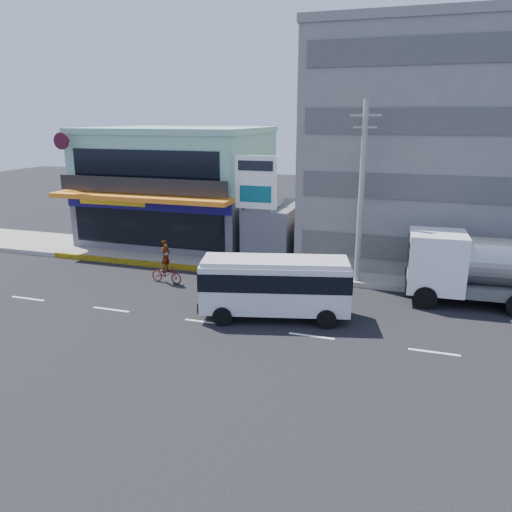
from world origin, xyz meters
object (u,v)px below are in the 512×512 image
Objects in this scene: billboard at (256,189)px; sedan at (290,286)px; satellite_dish at (272,206)px; utility_pole_near at (361,194)px; motorcycle_rider at (166,269)px; tanker_truck at (496,269)px; shop_building at (179,188)px; minibus at (275,283)px; concrete_building at (440,151)px.

billboard reaches higher than sedan.
utility_pole_near is at bearing -30.96° from satellite_dish.
billboard is at bearing 50.34° from motorcycle_rider.
billboard is at bearing 167.85° from tanker_truck.
motorcycle_rider is (3.66, -9.37, -3.18)m from shop_building.
minibus is at bearing -22.96° from motorcycle_rider.
billboard reaches higher than minibus.
satellite_dish is 0.21× the size of minibus.
motorcycle_rider is (-7.34, 0.50, 0.08)m from sedan.
tanker_truck reaches higher than sedan.
satellite_dish reaches higher than sedan.
billboard is 7.49m from sedan.
minibus is at bearing -117.70° from concrete_building.
shop_building is 0.77× the size of concrete_building.
utility_pole_near is (6.00, -3.60, 1.57)m from satellite_dish.
tanker_truck is (20.81, -7.61, -2.08)m from shop_building.
tanker_truck is at bearing -20.09° from shop_building.
shop_building is 10.55m from motorcycle_rider.
satellite_dish is at bearing 55.99° from motorcycle_rider.
utility_pole_near is at bearing -117.76° from concrete_building.
billboard is 2.78× the size of motorcycle_rider.
motorcycle_rider is at bearing -164.70° from utility_pole_near.
shop_building is at bearing 147.68° from billboard.
shop_building is 22.26m from tanker_truck.
sedan is (0.09, 2.57, -0.97)m from minibus.
tanker_truck is (6.81, -1.07, -3.23)m from utility_pole_near.
concrete_building is 2.22× the size of minibus.
concrete_building is at bearing 21.80° from satellite_dish.
shop_building is 15.50m from utility_pole_near.
sedan is (3.50, -5.13, -4.18)m from billboard.
concrete_building reaches higher than tanker_truck.
utility_pole_near is 11.56m from motorcycle_rider.
minibus is 0.78× the size of tanker_truck.
satellite_dish is at bearing 107.04° from minibus.
sedan is at bearing -41.91° from shop_building.
sedan is 7.35m from motorcycle_rider.
shop_building is 8.27× the size of satellite_dish.
concrete_building is 16.14m from minibus.
motorcycle_rider is (-10.34, -2.83, -4.33)m from utility_pole_near.
shop_building reaches higher than motorcycle_rider.
concrete_building is 3.67× the size of sedan.
tanker_truck is (9.81, 2.26, 1.17)m from sedan.
concrete_building is at bearing -25.42° from sedan.
billboard reaches higher than satellite_dish.
tanker_truck is (2.81, -8.67, -5.08)m from concrete_building.
satellite_dish is 13.74m from tanker_truck.
motorcycle_rider is (-3.84, -4.63, -4.11)m from billboard.
sedan is 0.48× the size of tanker_truck.
shop_building is at bearing 159.91° from tanker_truck.
concrete_building is at bearing 28.92° from billboard.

